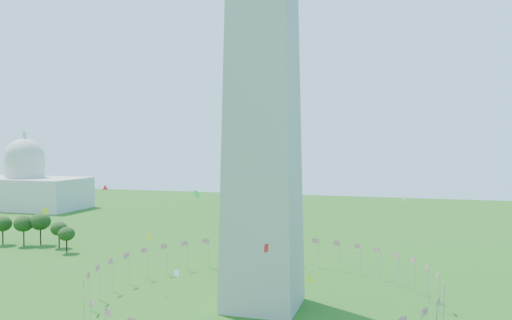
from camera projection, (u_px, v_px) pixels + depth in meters
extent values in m
cylinder|color=silver|center=(444.00, 302.00, 106.12)|extent=(0.24, 0.24, 9.00)
cylinder|color=silver|center=(439.00, 293.00, 112.96)|extent=(0.24, 0.24, 9.00)
cylinder|color=silver|center=(428.00, 284.00, 119.93)|extent=(0.24, 0.24, 9.00)
cylinder|color=silver|center=(415.00, 276.00, 126.81)|extent=(0.24, 0.24, 9.00)
cylinder|color=silver|center=(399.00, 270.00, 133.41)|extent=(0.24, 0.24, 9.00)
cylinder|color=silver|center=(380.00, 264.00, 139.51)|extent=(0.24, 0.24, 9.00)
cylinder|color=silver|center=(361.00, 260.00, 144.93)|extent=(0.24, 0.24, 9.00)
cylinder|color=silver|center=(340.00, 256.00, 149.51)|extent=(0.24, 0.24, 9.00)
cylinder|color=silver|center=(319.00, 253.00, 153.11)|extent=(0.24, 0.24, 9.00)
cylinder|color=silver|center=(297.00, 252.00, 155.61)|extent=(0.24, 0.24, 9.00)
cylinder|color=silver|center=(275.00, 251.00, 156.95)|extent=(0.24, 0.24, 9.00)
cylinder|color=silver|center=(253.00, 251.00, 157.09)|extent=(0.24, 0.24, 9.00)
cylinder|color=silver|center=(231.00, 251.00, 156.01)|extent=(0.24, 0.24, 9.00)
cylinder|color=silver|center=(209.00, 253.00, 153.75)|extent=(0.24, 0.24, 9.00)
cylinder|color=silver|center=(188.00, 255.00, 150.38)|extent=(0.24, 0.24, 9.00)
cylinder|color=silver|center=(167.00, 259.00, 146.00)|extent=(0.24, 0.24, 9.00)
cylinder|color=silver|center=(148.00, 263.00, 140.75)|extent=(0.24, 0.24, 9.00)
cylinder|color=silver|center=(129.00, 268.00, 134.78)|extent=(0.24, 0.24, 9.00)
cylinder|color=silver|center=(113.00, 275.00, 128.28)|extent=(0.24, 0.24, 9.00)
cylinder|color=silver|center=(100.00, 282.00, 121.44)|extent=(0.24, 0.24, 9.00)
cylinder|color=silver|center=(90.00, 291.00, 114.48)|extent=(0.24, 0.24, 9.00)
cylinder|color=silver|center=(84.00, 300.00, 107.59)|extent=(0.24, 0.24, 9.00)
cylinder|color=silver|center=(84.00, 310.00, 101.00)|extent=(0.24, 0.24, 9.00)
cylinder|color=silver|center=(444.00, 313.00, 99.62)|extent=(0.24, 0.24, 9.00)
plane|color=yellow|center=(310.00, 279.00, 93.45)|extent=(1.69, 2.30, 2.41)
plane|color=yellow|center=(46.00, 211.00, 97.61)|extent=(0.71, 1.49, 1.53)
plane|color=red|center=(105.00, 188.00, 133.81)|extent=(1.04, 1.89, 1.81)
plane|color=white|center=(177.00, 273.00, 97.00)|extent=(1.43, 0.61, 1.41)
plane|color=green|center=(197.00, 194.00, 97.98)|extent=(1.87, 0.96, 1.63)
plane|color=white|center=(403.00, 199.00, 107.19)|extent=(0.21, 1.10, 1.10)
plane|color=red|center=(266.00, 248.00, 95.70)|extent=(1.46, 0.95, 1.72)
plane|color=yellow|center=(149.00, 237.00, 128.57)|extent=(0.94, 1.69, 1.79)
ellipsoid|color=#254818|center=(3.00, 231.00, 187.94)|extent=(6.78, 6.78, 10.60)
ellipsoid|color=#254818|center=(24.00, 231.00, 185.94)|extent=(7.11, 7.11, 11.11)
ellipsoid|color=#254818|center=(40.00, 229.00, 187.18)|extent=(7.63, 7.63, 11.93)
ellipsoid|color=#254818|center=(59.00, 235.00, 182.38)|extent=(6.04, 6.04, 9.44)
ellipsoid|color=#254818|center=(67.00, 240.00, 173.79)|extent=(5.74, 5.74, 8.97)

